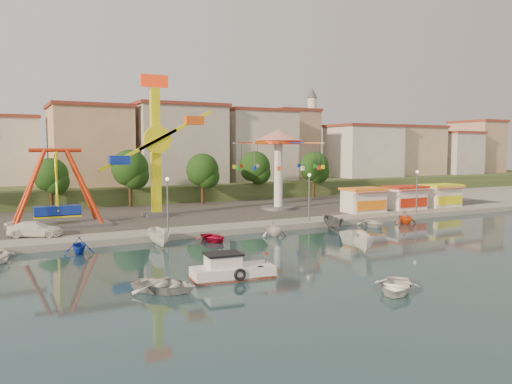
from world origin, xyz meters
TOP-DOWN VIEW (x-y plane):
  - ground at (0.00, 0.00)m, footprint 200.00×200.00m
  - quay_deck at (0.00, 62.00)m, footprint 200.00×100.00m
  - asphalt_pad at (0.00, 30.00)m, footprint 90.00×28.00m
  - hill_terrace at (0.00, 67.00)m, footprint 200.00×60.00m
  - pirate_ship_ride at (-16.79, 22.19)m, footprint 10.00×5.00m
  - kamikaze_tower at (-5.05, 24.91)m, footprint 9.03×3.10m
  - wave_swinger at (10.46, 23.92)m, footprint 11.60×11.60m
  - booth_left at (18.54, 16.49)m, footprint 5.40×3.78m
  - booth_mid at (25.53, 16.49)m, footprint 5.40×3.78m
  - booth_right at (32.18, 16.49)m, footprint 5.40×3.78m
  - lamp_post_1 at (-8.00, 13.00)m, footprint 0.14×0.14m
  - lamp_post_2 at (8.00, 13.00)m, footprint 0.14×0.14m
  - lamp_post_3 at (24.00, 13.00)m, footprint 0.14×0.14m
  - tree_1 at (-16.00, 36.24)m, footprint 4.35×4.35m
  - tree_2 at (-6.00, 35.81)m, footprint 5.02×5.02m
  - tree_3 at (4.00, 34.36)m, footprint 4.68×4.68m
  - tree_4 at (14.00, 37.35)m, footprint 4.86×4.86m
  - tree_5 at (24.00, 35.54)m, footprint 4.83×4.83m
  - building_1 at (-21.33, 51.38)m, footprint 12.33×9.01m
  - building_2 at (-8.19, 51.96)m, footprint 11.95×9.28m
  - building_3 at (5.60, 48.80)m, footprint 12.59×10.50m
  - building_4 at (19.07, 52.20)m, footprint 10.75×9.23m
  - building_5 at (32.37, 50.33)m, footprint 12.77×10.96m
  - building_6 at (44.15, 48.77)m, footprint 8.23×8.98m
  - building_7 at (56.03, 53.70)m, footprint 11.59×10.93m
  - building_8 at (69.93, 47.19)m, footprint 12.84×9.28m
  - building_9 at (83.46, 49.95)m, footprint 12.95×9.17m
  - minaret at (36.00, 54.00)m, footprint 2.80×2.80m
  - cabin_motorboat at (-8.84, -2.99)m, footprint 5.58×2.62m
  - rowboat_a at (-13.64, -3.97)m, footprint 4.89×4.90m
  - rowboat_b at (-1.55, -10.47)m, footprint 4.74×4.66m
  - skiff at (4.42, -0.27)m, footprint 3.53×4.59m
  - van at (-19.29, 16.59)m, footprint 5.15×3.61m
  - moored_boat_1 at (-16.51, 9.80)m, footprint 2.80×3.10m
  - moored_boat_2 at (-9.80, 9.80)m, footprint 1.91×4.33m
  - moored_boat_3 at (-4.69, 9.80)m, footprint 2.86×3.78m
  - moored_boat_4 at (1.70, 9.80)m, footprint 2.54×2.94m
  - moored_boat_5 at (8.96, 9.80)m, footprint 2.47×4.18m
  - moored_boat_6 at (14.34, 9.80)m, footprint 3.40×4.25m
  - moored_boat_7 at (19.04, 9.80)m, footprint 3.11×3.40m

SIDE VIEW (x-z plane):
  - ground at x=0.00m, z-range 0.00..0.00m
  - quay_deck at x=0.00m, z-range 0.00..0.60m
  - moored_boat_3 at x=-4.69m, z-range 0.00..0.74m
  - moored_boat_6 at x=14.34m, z-range 0.00..0.78m
  - rowboat_b at x=-1.55m, z-range 0.00..0.80m
  - rowboat_a at x=-13.64m, z-range 0.00..0.84m
  - cabin_motorboat at x=-8.84m, z-range -0.44..1.46m
  - asphalt_pad at x=0.00m, z-range 0.60..0.61m
  - moored_boat_1 at x=-16.51m, z-range 0.00..1.44m
  - moored_boat_5 at x=8.96m, z-range 0.00..1.52m
  - moored_boat_7 at x=19.04m, z-range 0.00..1.52m
  - moored_boat_4 at x=1.70m, z-range 0.00..1.55m
  - moored_boat_2 at x=-9.80m, z-range 0.00..1.63m
  - skiff at x=4.42m, z-range 0.00..1.68m
  - van at x=-19.29m, z-range 0.60..1.98m
  - hill_terrace at x=0.00m, z-range 0.00..3.00m
  - booth_left at x=18.54m, z-range 0.62..3.70m
  - booth_mid at x=25.53m, z-range 0.62..3.70m
  - booth_right at x=32.18m, z-range 0.62..3.70m
  - lamp_post_1 at x=-8.00m, z-range 0.60..5.60m
  - lamp_post_2 at x=8.00m, z-range 0.60..5.60m
  - lamp_post_3 at x=24.00m, z-range 0.60..5.60m
  - pirate_ship_ride at x=-16.79m, z-range 0.39..8.39m
  - tree_1 at x=-16.00m, z-range 1.80..8.60m
  - tree_3 at x=4.00m, z-range 1.90..9.21m
  - tree_5 at x=24.00m, z-range 1.94..9.48m
  - tree_4 at x=14.00m, z-range 1.95..9.55m
  - tree_2 at x=-6.00m, z-range 1.99..9.84m
  - building_1 at x=-21.33m, z-range 3.00..11.63m
  - building_7 at x=56.03m, z-range 3.00..11.76m
  - building_3 at x=5.60m, z-range 3.00..12.20m
  - building_9 at x=83.46m, z-range 3.00..12.21m
  - building_4 at x=19.07m, z-range 3.00..12.24m
  - wave_swinger at x=10.46m, z-range 3.00..13.40m
  - kamikaze_tower at x=-5.05m, z-range 0.08..16.58m
  - building_5 at x=32.37m, z-range 3.00..14.21m
  - building_2 at x=-8.19m, z-range 3.00..14.23m
  - building_6 at x=44.15m, z-range 3.00..15.36m
  - building_8 at x=69.93m, z-range 3.00..15.58m
  - minaret at x=36.00m, z-range 3.55..21.55m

